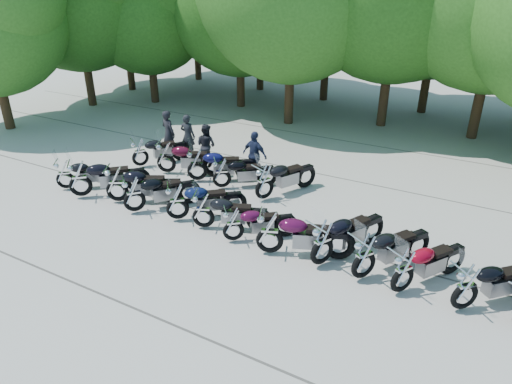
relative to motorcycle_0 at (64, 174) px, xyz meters
The scene contains 24 objects.
ground 6.90m from the motorcycle_0, ahead, with size 90.00×90.00×0.00m, color gray.
tree_1 12.70m from the motorcycle_0, 115.88° to the left, with size 6.97×6.97×8.55m.
tree_2 13.18m from the motorcycle_0, 91.86° to the left, with size 7.31×7.31×8.97m.
motorcycle_0 is the anchor object (origin of this frame).
motorcycle_1 0.98m from the motorcycle_0, 10.80° to the right, with size 0.77×2.53×1.43m, color black, non-canonical shape.
motorcycle_2 2.27m from the motorcycle_0, ahead, with size 0.75×2.48×1.40m, color black, non-canonical shape.
motorcycle_3 3.22m from the motorcycle_0, ahead, with size 0.71×2.34×1.32m, color black, non-canonical shape.
motorcycle_4 4.68m from the motorcycle_0, ahead, with size 0.71×2.34×1.32m, color #0C1538, non-canonical shape.
motorcycle_5 5.63m from the motorcycle_0, ahead, with size 0.68×2.24×1.26m, color black, non-canonical shape.
motorcycle_6 6.75m from the motorcycle_0, ahead, with size 0.62×2.04×1.15m, color #3E0827, non-canonical shape.
motorcycle_7 7.90m from the motorcycle_0, ahead, with size 0.75×2.48×1.40m, color #3D0826, non-canonical shape.
motorcycle_8 9.27m from the motorcycle_0, ahead, with size 0.77×2.52×1.42m, color black, non-canonical shape.
motorcycle_9 10.35m from the motorcycle_0, ahead, with size 0.75×2.45×1.39m, color black, non-canonical shape.
motorcycle_10 11.28m from the motorcycle_0, ahead, with size 0.70×2.31×1.31m, color maroon, non-canonical shape.
motorcycle_11 12.59m from the motorcycle_0, ahead, with size 0.70×2.31×1.30m, color black, non-canonical shape.
motorcycle_13 2.90m from the motorcycle_0, 73.24° to the left, with size 0.68×2.22×1.26m, color black, non-canonical shape.
motorcycle_14 3.47m from the motorcycle_0, 52.37° to the left, with size 0.75×2.46×1.39m, color #3F0819, non-canonical shape.
motorcycle_15 4.44m from the motorcycle_0, 37.62° to the left, with size 0.74×2.43×1.37m, color #0D0E3C, non-canonical shape.
motorcycle_16 5.30m from the motorcycle_0, 29.77° to the left, with size 0.67×2.20×1.24m, color black, non-canonical shape.
motorcycle_17 6.78m from the motorcycle_0, 22.19° to the left, with size 0.74×2.44×1.38m, color black, non-canonical shape.
rider_0 4.43m from the motorcycle_0, 76.70° to the left, with size 0.68×0.45×1.87m, color black.
rider_1 5.06m from the motorcycle_0, 54.19° to the left, with size 0.80×0.63×1.65m, color black.
rider_2 6.50m from the motorcycle_0, 38.12° to the left, with size 1.02×0.42×1.74m, color #222947.
rider_3 4.90m from the motorcycle_0, 68.84° to the left, with size 0.64×0.42×1.75m, color black.
Camera 1 is at (5.63, -8.65, 6.66)m, focal length 32.00 mm.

